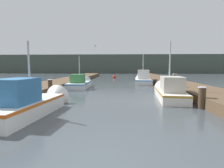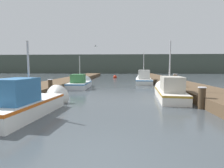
# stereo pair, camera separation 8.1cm
# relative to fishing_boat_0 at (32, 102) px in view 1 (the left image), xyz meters

# --- Properties ---
(ground_plane) EXTENTS (200.00, 200.00, 0.00)m
(ground_plane) POSITION_rel_fishing_boat_0_xyz_m (3.14, -3.71, -0.49)
(ground_plane) COLOR #3D4449
(dock_left) EXTENTS (2.92, 40.00, 0.52)m
(dock_left) POSITION_rel_fishing_boat_0_xyz_m (-2.60, 12.29, -0.23)
(dock_left) COLOR brown
(dock_left) RESTS_ON ground_plane
(dock_right) EXTENTS (2.92, 40.00, 0.52)m
(dock_right) POSITION_rel_fishing_boat_0_xyz_m (8.89, 12.29, -0.23)
(dock_right) COLOR brown
(dock_right) RESTS_ON ground_plane
(distant_shore_ridge) EXTENTS (120.00, 16.00, 5.66)m
(distant_shore_ridge) POSITION_rel_fishing_boat_0_xyz_m (3.14, 53.42, 2.34)
(distant_shore_ridge) COLOR #424C42
(distant_shore_ridge) RESTS_ON ground_plane
(fishing_boat_0) EXTENTS (1.77, 4.77, 3.29)m
(fishing_boat_0) POSITION_rel_fishing_boat_0_xyz_m (0.00, 0.00, 0.00)
(fishing_boat_0) COLOR silver
(fishing_boat_0) RESTS_ON ground_plane
(fishing_boat_1) EXTENTS (1.88, 5.32, 3.86)m
(fishing_boat_1) POSITION_rel_fishing_boat_0_xyz_m (6.61, 4.09, -0.03)
(fishing_boat_1) COLOR silver
(fishing_boat_1) RESTS_ON ground_plane
(fishing_boat_2) EXTENTS (1.74, 4.43, 3.41)m
(fishing_boat_2) POSITION_rel_fishing_boat_0_xyz_m (-0.17, 9.23, -0.09)
(fishing_boat_2) COLOR silver
(fishing_boat_2) RESTS_ON ground_plane
(fishing_boat_3) EXTENTS (2.23, 6.17, 4.14)m
(fishing_boat_3) POSITION_rel_fishing_boat_0_xyz_m (6.28, 14.23, -0.03)
(fishing_boat_3) COLOR silver
(fishing_boat_3) RESTS_ON ground_plane
(mooring_piling_0) EXTENTS (0.32, 0.32, 1.11)m
(mooring_piling_0) POSITION_rel_fishing_boat_0_xyz_m (-1.02, 4.37, 0.07)
(mooring_piling_0) COLOR #473523
(mooring_piling_0) RESTS_ON ground_plane
(mooring_piling_1) EXTENTS (0.31, 0.31, 1.43)m
(mooring_piling_1) POSITION_rel_fishing_boat_0_xyz_m (7.54, 5.98, 0.23)
(mooring_piling_1) COLOR #473523
(mooring_piling_1) RESTS_ON ground_plane
(mooring_piling_2) EXTENTS (0.23, 0.23, 1.25)m
(mooring_piling_2) POSITION_rel_fishing_boat_0_xyz_m (7.31, 5.53, 0.14)
(mooring_piling_2) COLOR #473523
(mooring_piling_2) RESTS_ON ground_plane
(mooring_piling_3) EXTENTS (0.36, 0.36, 1.01)m
(mooring_piling_3) POSITION_rel_fishing_boat_0_xyz_m (7.36, 1.25, 0.02)
(mooring_piling_3) COLOR #473523
(mooring_piling_3) RESTS_ON ground_plane
(channel_buoy) EXTENTS (0.64, 0.64, 1.14)m
(channel_buoy) POSITION_rel_fishing_boat_0_xyz_m (2.53, 23.43, -0.31)
(channel_buoy) COLOR red
(channel_buoy) RESTS_ON ground_plane
(seagull_lead) EXTENTS (0.28, 0.55, 0.12)m
(seagull_lead) POSITION_rel_fishing_boat_0_xyz_m (1.40, 8.53, 3.25)
(seagull_lead) COLOR white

